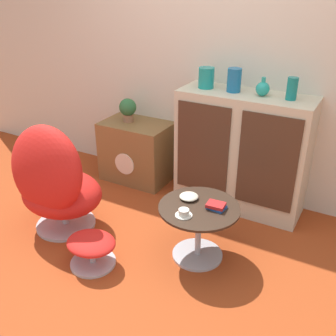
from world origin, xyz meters
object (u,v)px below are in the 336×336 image
object	(u,v)px
coffee_table	(199,224)
teacup	(184,213)
bowl	(189,196)
potted_plant	(128,109)
sideboard	(242,152)
tv_console	(137,151)
vase_rightmost	(292,89)
book_stack	(216,206)
vase_leftmost	(206,78)
vase_inner_left	(234,80)
vase_inner_right	(263,89)
ottoman	(92,247)
egg_chair	(54,183)

from	to	relation	value
coffee_table	teacup	xyz separation A→B (m)	(-0.05, -0.15, 0.17)
bowl	potted_plant	bearing A→B (deg)	143.55
sideboard	tv_console	xyz separation A→B (m)	(-1.08, -0.01, -0.22)
vase_rightmost	book_stack	world-z (taller)	vase_rightmost
vase_leftmost	bowl	distance (m)	1.07
vase_inner_left	book_stack	size ratio (longest dim) A/B	1.40
vase_rightmost	book_stack	size ratio (longest dim) A/B	1.26
vase_inner_right	vase_rightmost	size ratio (longest dim) A/B	0.86
ottoman	teacup	size ratio (longest dim) A/B	3.10
bowl	egg_chair	bearing A→B (deg)	-163.56
tv_console	vase_leftmost	xyz separation A→B (m)	(0.72, 0.01, 0.83)
tv_console	vase_leftmost	distance (m)	1.10
tv_console	coffee_table	bearing A→B (deg)	-37.93
tv_console	potted_plant	world-z (taller)	potted_plant
sideboard	bowl	size ratio (longest dim) A/B	8.04
ottoman	coffee_table	distance (m)	0.79
teacup	bowl	bearing A→B (deg)	107.49
teacup	bowl	distance (m)	0.23
vase_rightmost	bowl	xyz separation A→B (m)	(-0.47, -0.79, -0.68)
vase_rightmost	teacup	xyz separation A→B (m)	(-0.40, -1.01, -0.67)
coffee_table	teacup	size ratio (longest dim) A/B	4.91
vase_inner_left	vase_rightmost	world-z (taller)	vase_inner_left
ottoman	vase_leftmost	distance (m)	1.66
potted_plant	book_stack	size ratio (longest dim) A/B	1.69
vase_leftmost	vase_inner_right	xyz separation A→B (m)	(0.49, 0.00, -0.03)
sideboard	coffee_table	world-z (taller)	sideboard
egg_chair	vase_rightmost	bearing A→B (deg)	36.20
vase_inner_right	vase_rightmost	bearing A→B (deg)	0.00
book_stack	potted_plant	bearing A→B (deg)	147.78
vase_inner_left	bowl	xyz separation A→B (m)	(-0.00, -0.79, -0.69)
vase_inner_left	vase_inner_right	size ratio (longest dim) A/B	1.29
tv_console	potted_plant	distance (m)	0.44
tv_console	sideboard	bearing A→B (deg)	0.56
ottoman	potted_plant	bearing A→B (deg)	112.48
ottoman	vase_leftmost	bearing A→B (deg)	78.36
potted_plant	bowl	bearing A→B (deg)	-36.45
vase_rightmost	sideboard	bearing A→B (deg)	-179.36
ottoman	vase_rightmost	xyz separation A→B (m)	(0.98, 1.31, 0.97)
sideboard	coffee_table	bearing A→B (deg)	-90.32
book_stack	bowl	world-z (taller)	book_stack
tv_console	vase_inner_right	xyz separation A→B (m)	(1.21, 0.01, 0.80)
tv_console	bowl	xyz separation A→B (m)	(0.97, -0.78, 0.15)
sideboard	teacup	bearing A→B (deg)	-92.87
coffee_table	vase_inner_right	bearing A→B (deg)	81.59
potted_plant	teacup	size ratio (longest dim) A/B	1.94
tv_console	vase_inner_right	bearing A→B (deg)	0.69
egg_chair	teacup	size ratio (longest dim) A/B	7.95
teacup	book_stack	size ratio (longest dim) A/B	0.87
sideboard	egg_chair	bearing A→B (deg)	-136.48
vase_rightmost	teacup	distance (m)	1.28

